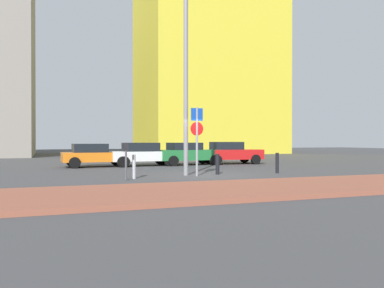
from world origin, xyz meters
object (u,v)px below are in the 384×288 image
object	(u,v)px
parked_car_red	(230,153)
parking_meter	(126,156)
traffic_bollard_far	(277,163)
traffic_bollard_near	(134,167)
parked_car_green	(188,153)
street_lamp	(186,64)
parked_car_white	(142,154)
parking_sign_post	(197,133)
parked_car_orange	(95,155)
traffic_bollard_mid	(217,164)

from	to	relation	value
parked_car_red	parking_meter	bearing A→B (deg)	-135.19
parking_meter	traffic_bollard_far	bearing A→B (deg)	7.12
traffic_bollard_near	parked_car_green	bearing A→B (deg)	57.07
street_lamp	parked_car_red	bearing A→B (deg)	52.02
parked_car_green	traffic_bollard_near	bearing A→B (deg)	-122.93
traffic_bollard_near	parked_car_white	bearing A→B (deg)	74.50
parked_car_white	parking_sign_post	distance (m)	7.88
parking_meter	traffic_bollard_far	distance (m)	7.51
parked_car_orange	traffic_bollard_near	size ratio (longest dim) A/B	4.07
street_lamp	parked_car_white	bearing A→B (deg)	92.13
parked_car_green	street_lamp	bearing A→B (deg)	-110.31
parked_car_green	traffic_bollard_far	xyz separation A→B (m)	(1.81, -7.64, -0.26)
parked_car_green	traffic_bollard_mid	distance (m)	7.43
parked_car_orange	street_lamp	size ratio (longest dim) A/B	0.46
traffic_bollard_near	street_lamp	bearing A→B (deg)	16.02
parking_meter	parking_sign_post	bearing A→B (deg)	13.49
parked_car_green	traffic_bollard_far	world-z (taller)	parked_car_green
parked_car_white	parked_car_red	xyz separation A→B (m)	(6.01, 0.05, 0.01)
parked_car_orange	parking_meter	xyz separation A→B (m)	(0.23, -8.56, 0.22)
parked_car_red	parking_sign_post	world-z (taller)	parking_sign_post
parked_car_red	street_lamp	bearing A→B (deg)	-127.98
parked_car_green	traffic_bollard_near	xyz separation A→B (m)	(-5.20, -8.03, -0.26)
parked_car_white	traffic_bollard_mid	bearing A→B (deg)	-76.14
parking_meter	traffic_bollard_mid	bearing A→B (deg)	15.49
parking_sign_post	street_lamp	world-z (taller)	street_lamp
parked_car_red	street_lamp	world-z (taller)	street_lamp
parked_car_red	traffic_bollard_mid	distance (m)	8.49
parked_car_orange	parking_meter	world-z (taller)	parking_meter
traffic_bollard_near	parked_car_red	bearing A→B (deg)	44.41
parked_car_white	street_lamp	world-z (taller)	street_lamp
parking_meter	parked_car_green	bearing A→B (deg)	56.70
traffic_bollard_mid	traffic_bollard_near	bearing A→B (deg)	-170.18
parking_sign_post	traffic_bollard_near	world-z (taller)	parking_sign_post
parked_car_white	parking_meter	bearing A→B (deg)	-107.22
parking_meter	traffic_bollard_near	world-z (taller)	parking_meter
parked_car_orange	parking_sign_post	world-z (taller)	parking_sign_post
parked_car_green	traffic_bollard_far	distance (m)	7.85
street_lamp	traffic_bollard_near	world-z (taller)	street_lamp
traffic_bollard_mid	traffic_bollard_far	size ratio (longest dim) A/B	0.97
parked_car_red	street_lamp	distance (m)	10.22
traffic_bollard_mid	parked_car_orange	bearing A→B (deg)	122.58
parked_car_orange	parked_car_red	bearing A→B (deg)	0.23
traffic_bollard_near	parking_meter	bearing A→B (deg)	-128.53
parking_sign_post	parked_car_orange	bearing A→B (deg)	114.21
parking_meter	street_lamp	world-z (taller)	street_lamp
parked_car_white	traffic_bollard_mid	distance (m)	7.54
parking_sign_post	traffic_bollard_far	bearing A→B (deg)	1.98
parking_sign_post	traffic_bollard_near	bearing A→B (deg)	-175.03
parked_car_white	parked_car_green	bearing A→B (deg)	0.29
parked_car_green	parked_car_orange	bearing A→B (deg)	-179.96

